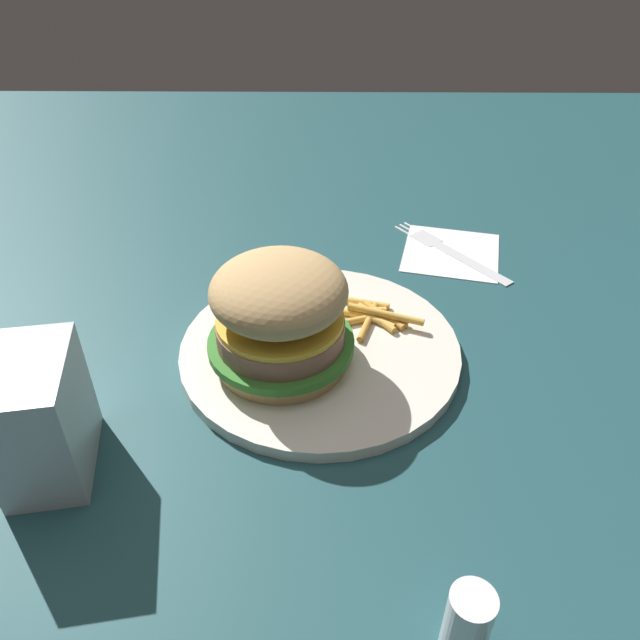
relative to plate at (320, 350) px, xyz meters
The scene contains 8 objects.
ground_plane 0.03m from the plate, 123.24° to the right, with size 1.60×1.60×0.00m, color #1E474C.
plate is the anchor object (origin of this frame).
sandwich 0.07m from the plate, 145.38° to the right, with size 0.13×0.13×0.10m.
fries_pile 0.06m from the plate, 40.87° to the left, with size 0.11×0.07×0.01m.
napkin 0.24m from the plate, 50.55° to the left, with size 0.11×0.11×0.00m, color white.
fork 0.24m from the plate, 50.91° to the left, with size 0.12×0.14×0.00m.
napkin_dispenser 0.25m from the plate, 147.13° to the right, with size 0.09×0.06×0.10m, color #B7BABF.
salt_shaker 0.29m from the plate, 71.88° to the right, with size 0.03×0.03×0.06m, color white.
Camera 1 is at (0.02, -0.44, 0.39)m, focal length 35.49 mm.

